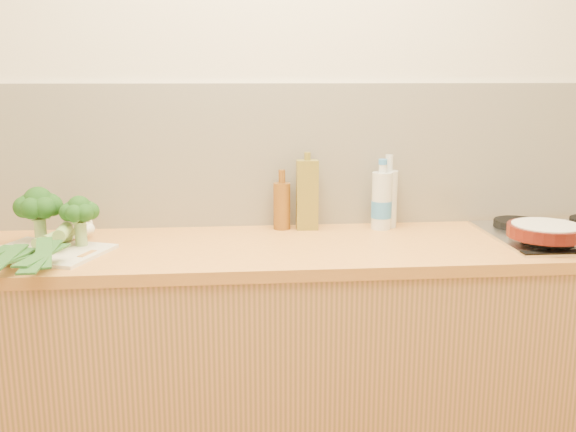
# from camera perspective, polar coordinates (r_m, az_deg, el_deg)

# --- Properties ---
(room_shell) EXTENTS (3.50, 3.50, 3.50)m
(room_shell) POSITION_cam_1_polar(r_m,az_deg,el_deg) (2.45, -0.51, 5.38)
(room_shell) COLOR beige
(room_shell) RESTS_ON ground
(counter) EXTENTS (3.20, 0.62, 0.90)m
(counter) POSITION_cam_1_polar(r_m,az_deg,el_deg) (2.37, 0.11, -13.02)
(counter) COLOR tan
(counter) RESTS_ON ground
(gas_hob) EXTENTS (0.58, 0.50, 0.04)m
(gas_hob) POSITION_cam_1_polar(r_m,az_deg,el_deg) (2.52, 23.95, -1.43)
(gas_hob) COLOR silver
(gas_hob) RESTS_ON counter
(chopping_board) EXTENTS (0.44, 0.39, 0.01)m
(chopping_board) POSITION_cam_1_polar(r_m,az_deg,el_deg) (2.24, -20.64, -3.01)
(chopping_board) COLOR beige
(chopping_board) RESTS_ON counter
(broccoli_left) EXTENTS (0.16, 0.16, 0.19)m
(broccoli_left) POSITION_cam_1_polar(r_m,az_deg,el_deg) (2.32, -21.31, 0.87)
(broccoli_left) COLOR #80A15E
(broccoli_left) RESTS_ON chopping_board
(broccoli_right) EXTENTS (0.13, 0.13, 0.17)m
(broccoli_right) POSITION_cam_1_polar(r_m,az_deg,el_deg) (2.24, -18.06, 0.37)
(broccoli_right) COLOR #80A15E
(broccoli_right) RESTS_ON chopping_board
(leek_front) EXTENTS (0.37, 0.60, 0.04)m
(leek_front) POSITION_cam_1_polar(r_m,az_deg,el_deg) (2.22, -21.63, -2.43)
(leek_front) COLOR white
(leek_front) RESTS_ON chopping_board
(leek_mid) EXTENTS (0.24, 0.69, 0.04)m
(leek_mid) POSITION_cam_1_polar(r_m,az_deg,el_deg) (2.18, -20.66, -2.13)
(leek_mid) COLOR white
(leek_mid) RESTS_ON chopping_board
(leek_back) EXTENTS (0.11, 0.61, 0.04)m
(leek_back) POSITION_cam_1_polar(r_m,az_deg,el_deg) (2.13, -19.86, -1.90)
(leek_back) COLOR white
(leek_back) RESTS_ON chopping_board
(skillet) EXTENTS (0.37, 0.25, 0.04)m
(skillet) POSITION_cam_1_polar(r_m,az_deg,el_deg) (2.31, 22.02, -1.21)
(skillet) COLOR #4C120C
(skillet) RESTS_ON gas_hob
(oil_tin) EXTENTS (0.08, 0.05, 0.29)m
(oil_tin) POSITION_cam_1_polar(r_m,az_deg,el_deg) (2.40, 1.71, 1.93)
(oil_tin) COLOR olive
(oil_tin) RESTS_ON counter
(glass_bottle) EXTENTS (0.07, 0.07, 0.28)m
(glass_bottle) POSITION_cam_1_polar(r_m,az_deg,el_deg) (2.47, 8.88, 1.65)
(glass_bottle) COLOR silver
(glass_bottle) RESTS_ON counter
(amber_bottle) EXTENTS (0.06, 0.06, 0.23)m
(amber_bottle) POSITION_cam_1_polar(r_m,az_deg,el_deg) (2.41, -0.55, 1.01)
(amber_bottle) COLOR brown
(amber_bottle) RESTS_ON counter
(water_bottle) EXTENTS (0.08, 0.08, 0.25)m
(water_bottle) POSITION_cam_1_polar(r_m,az_deg,el_deg) (2.44, 8.32, 1.22)
(water_bottle) COLOR silver
(water_bottle) RESTS_ON counter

